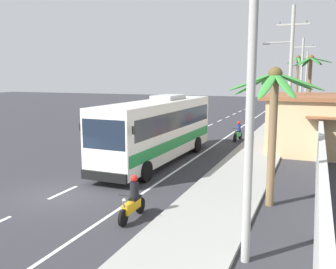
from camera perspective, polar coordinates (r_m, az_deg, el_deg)
name	(u,v)px	position (r m, az deg, el deg)	size (l,w,h in m)	color
ground_plane	(56,196)	(17.10, -16.79, -8.97)	(160.00, 160.00, 0.00)	#303035
sidewalk_kerb	(252,159)	(23.45, 12.73, -3.75)	(3.20, 90.00, 0.14)	#999993
lane_markings	(202,142)	(29.21, 5.19, -1.18)	(3.50, 71.65, 0.01)	white
boundary_wall	(319,134)	(26.90, 22.22, 0.06)	(0.24, 60.00, 2.57)	#B2B2AD
coach_bus_foreground	(159,128)	(22.29, -1.43, 1.01)	(3.09, 12.13, 3.96)	silver
motorcycle_beside_bus	(238,133)	(30.22, 10.69, 0.26)	(0.56, 1.96, 1.56)	black
motorcycle_trailing	(133,201)	(13.75, -5.42, -10.18)	(0.56, 1.96, 1.61)	black
pedestrian_near_kerb	(275,124)	(33.23, 16.14, 1.58)	(0.36, 0.36, 1.74)	black
pedestrian_midwalk	(273,131)	(28.95, 15.80, 0.51)	(0.36, 0.36, 1.73)	red
pedestrian_far_walk	(269,135)	(27.14, 15.22, -0.02)	(0.36, 0.36, 1.72)	red
utility_pole_nearest	(251,75)	(10.01, 12.68, 8.83)	(1.86, 0.24, 9.97)	#9E9E99
utility_pole_mid	(289,76)	(26.43, 18.15, 8.56)	(2.93, 0.24, 9.71)	#9E9E99
utility_pole_far	(301,79)	(42.89, 19.78, 8.04)	(2.53, 0.24, 9.13)	#9E9E99
utility_pole_distant	(306,80)	(59.38, 20.42, 7.87)	(1.88, 0.24, 8.67)	#9E9E99
palm_nearest	(273,106)	(14.94, 15.87, 4.17)	(3.56, 3.50, 5.51)	brown
palm_second	(297,74)	(47.92, 19.22, 8.73)	(2.95, 2.93, 7.58)	brown
palm_third	(310,79)	(34.60, 20.91, 7.95)	(3.38, 3.15, 6.92)	brown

